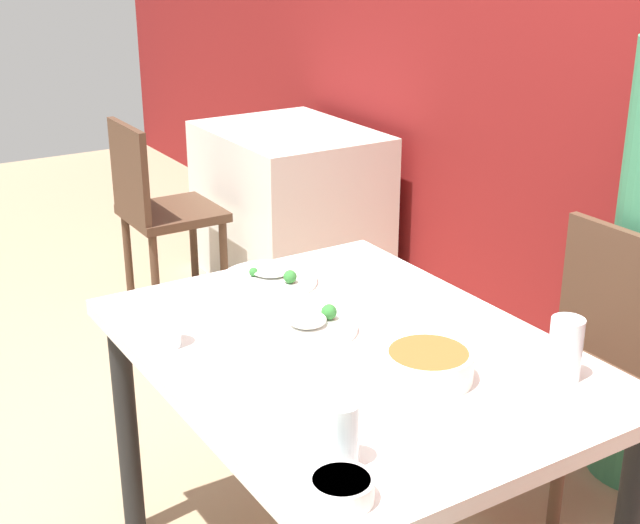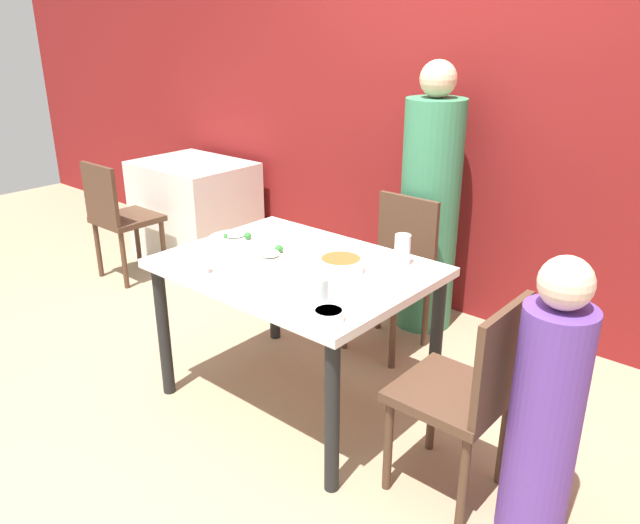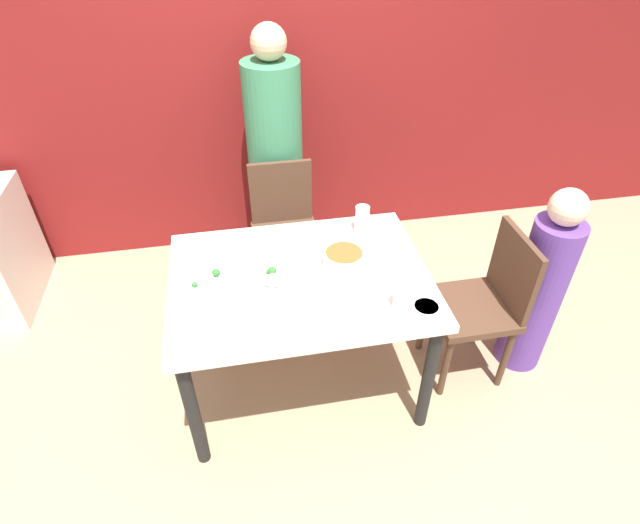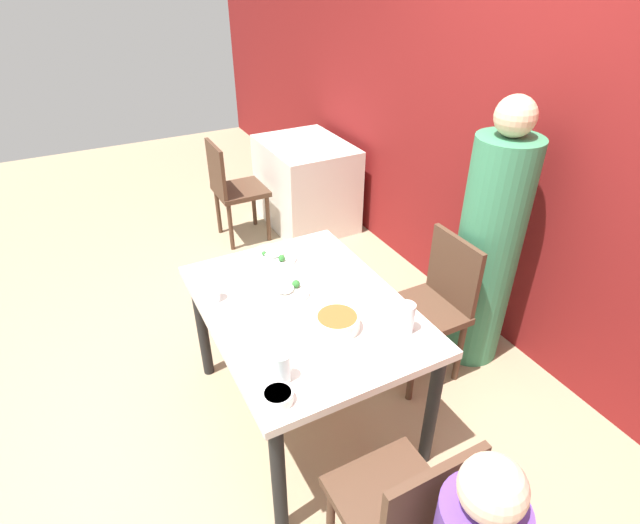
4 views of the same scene
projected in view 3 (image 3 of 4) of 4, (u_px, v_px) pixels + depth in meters
ground_plane at (303, 377)px, 2.75m from camera, size 10.00×10.00×0.00m
wall_back at (261, 49)px, 3.03m from camera, size 10.00×0.06×2.70m
dining_table at (300, 290)px, 2.36m from camera, size 1.19×0.89×0.73m
chair_adult_spot at (285, 228)px, 3.06m from camera, size 0.40×0.40×0.86m
chair_child_spot at (484, 301)px, 2.54m from camera, size 0.40×0.40×0.86m
person_adult at (276, 166)px, 3.18m from camera, size 0.34×0.34×1.57m
person_child at (539, 289)px, 2.56m from camera, size 0.24×0.24×1.09m
bowl_curry at (344, 258)px, 2.35m from camera, size 0.20×0.20×0.07m
plate_rice_adult at (201, 281)px, 2.25m from camera, size 0.27×0.27×0.05m
plate_rice_child at (275, 280)px, 2.25m from camera, size 0.21×0.21×0.06m
bowl_rice_small at (426, 309)px, 2.09m from camera, size 0.12×0.12×0.04m
glass_water_tall at (401, 296)px, 2.10m from camera, size 0.07×0.07×0.13m
glass_water_short at (255, 331)px, 1.95m from camera, size 0.07×0.07×0.10m
glass_water_center at (362, 219)px, 2.55m from camera, size 0.07×0.07×0.14m
napkin_folded at (198, 247)px, 2.48m from camera, size 0.14×0.14×0.01m
fork_steel at (272, 248)px, 2.47m from camera, size 0.18×0.04×0.01m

